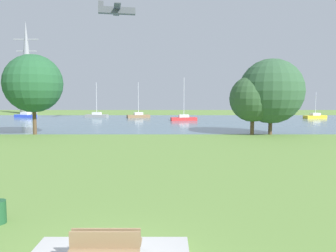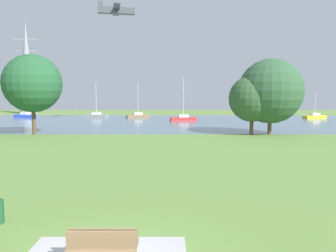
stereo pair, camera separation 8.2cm
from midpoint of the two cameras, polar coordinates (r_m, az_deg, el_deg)
ground_plane at (r=30.45m, az=-3.08°, el=-3.19°), size 160.00×160.00×0.00m
bench_facing_water at (r=9.38m, az=-10.74°, el=-19.69°), size 1.80×0.48×0.89m
water_surface at (r=58.28m, az=-1.60°, el=0.79°), size 140.00×40.00×0.02m
sailboat_brown at (r=69.30m, az=-5.19°, el=1.83°), size 5.03×2.96×7.43m
sailboat_red at (r=60.58m, az=2.76°, el=1.39°), size 4.97×2.18×7.87m
sailboat_blue at (r=76.17m, az=-23.61°, el=1.71°), size 5.03×2.91×6.41m
sailboat_gray at (r=71.66m, az=-12.33°, el=1.84°), size 4.99×2.32×7.43m
sailboat_yellow at (r=73.19m, az=24.27°, el=1.56°), size 5.03×2.82×5.40m
tree_west_far at (r=41.26m, az=-22.48°, el=6.86°), size 6.72×6.72×9.30m
tree_east_near at (r=39.00m, az=14.54°, el=4.64°), size 5.37×5.37×6.88m
tree_west_near at (r=39.91m, az=17.53°, el=5.81°), size 7.50×7.50×8.80m
electricity_pylon at (r=94.26m, az=-23.36°, el=9.36°), size 6.40×4.40×24.11m
light_aircraft at (r=61.13m, az=-8.98°, el=19.30°), size 6.49×8.46×2.10m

